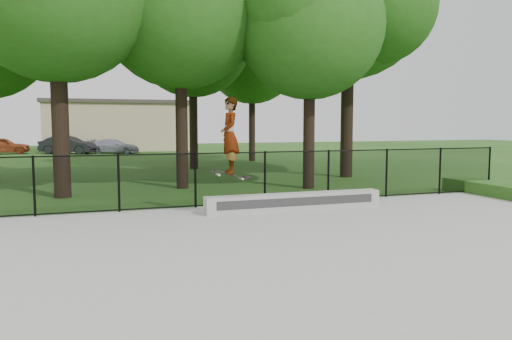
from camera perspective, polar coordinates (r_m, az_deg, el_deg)
The scene contains 10 objects.
ground at distance 9.02m, azimuth 14.12°, elevation -9.83°, with size 100.00×100.00×0.00m, color #1F4E16.
concrete_slab at distance 9.01m, azimuth 14.12°, elevation -9.65°, with size 14.00×12.00×0.06m, color #9FA09B.
grind_ledge at distance 13.22m, azimuth 4.50°, elevation -3.61°, with size 4.86×0.40×0.44m, color #AAABA5.
car_a at distance 42.51m, azimuth -26.98°, elevation 2.50°, with size 1.54×3.80×1.30m, color #8D3819.
car_b at distance 40.77m, azimuth -20.69°, elevation 2.69°, with size 1.45×3.77×1.37m, color black.
car_c at distance 40.53m, azimuth -15.88°, elevation 2.63°, with size 1.54×3.48×1.10m, color #9092A4.
skater_airborne at distance 12.29m, azimuth -3.02°, elevation 3.85°, with size 0.81×0.71×2.09m.
chainlink_fence at distance 14.10m, azimuth 1.03°, elevation -0.86°, with size 16.06×0.06×1.50m.
tree_row at distance 22.07m, azimuth -4.94°, elevation 16.54°, with size 20.65×18.50×11.11m.
distant_building at distance 45.36m, azimuth -15.48°, elevation 4.95°, with size 12.40×6.40×4.30m.
Camera 1 is at (-4.79, -7.28, 2.34)m, focal length 35.00 mm.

